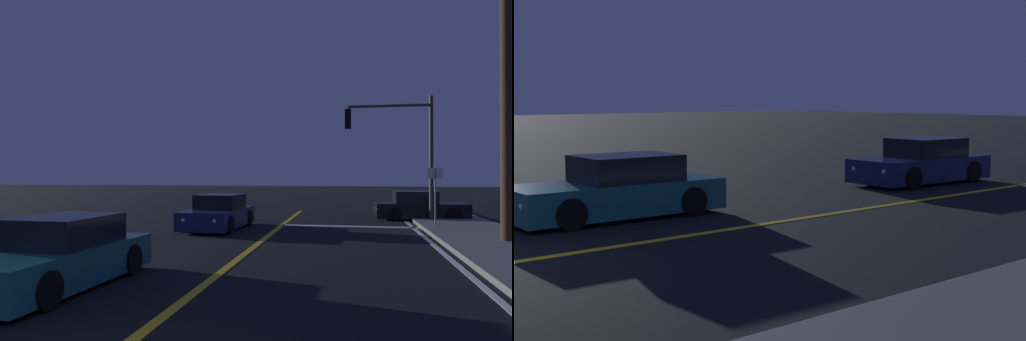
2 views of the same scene
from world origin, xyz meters
TOP-DOWN VIEW (x-y plane):
  - lane_line_center at (0.00, 9.01)m, footprint 0.20×30.65m
  - lane_line_edge_right at (5.27, 9.01)m, footprint 0.16×30.65m
  - stop_bar at (2.76, 16.53)m, footprint 5.52×0.50m
  - car_side_waiting_black at (5.97, 20.12)m, footprint 4.21×2.07m
  - car_far_approaching_teal at (-2.73, 4.85)m, footprint 2.01×4.64m
  - car_parked_curb_navy at (-2.29, 14.83)m, footprint 2.12×4.52m
  - traffic_signal_near_right at (4.94, 18.83)m, footprint 3.84×0.28m
  - utility_pole_right at (7.42, 12.19)m, footprint 1.55×0.34m
  - street_sign_corner at (6.02, 16.03)m, footprint 0.56×0.12m

SIDE VIEW (x-z plane):
  - lane_line_center at x=0.00m, z-range 0.00..0.01m
  - lane_line_edge_right at x=5.27m, z-range 0.00..0.01m
  - stop_bar at x=2.76m, z-range 0.00..0.01m
  - car_side_waiting_black at x=5.97m, z-range -0.09..1.25m
  - car_far_approaching_teal at x=-2.73m, z-range -0.09..1.25m
  - car_parked_curb_navy at x=-2.29m, z-range -0.09..1.25m
  - street_sign_corner at x=6.02m, z-range 0.42..2.85m
  - traffic_signal_near_right at x=4.94m, z-range 0.94..6.55m
  - utility_pole_right at x=7.42m, z-range 0.14..11.64m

